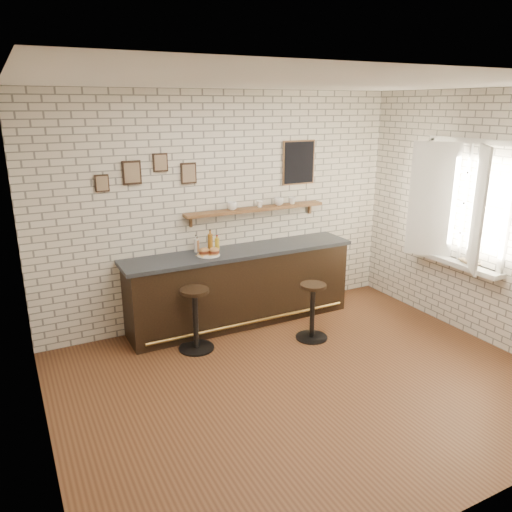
{
  "coord_description": "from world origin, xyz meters",
  "views": [
    {
      "loc": [
        -2.61,
        -3.9,
        2.82
      ],
      "look_at": [
        -0.12,
        0.9,
        1.17
      ],
      "focal_mm": 35.0,
      "sensor_mm": 36.0,
      "label": 1
    }
  ],
  "objects_px": {
    "book_lower": "(465,263)",
    "bar_stool_left": "(195,317)",
    "shelf_cup_c": "(279,201)",
    "shelf_cup_d": "(292,201)",
    "bitters_bottle_brown": "(197,246)",
    "bar_counter": "(241,286)",
    "bitters_bottle_amber": "(210,242)",
    "shelf_cup_b": "(260,204)",
    "sandwich_plate": "(208,255)",
    "bitters_bottle_white": "(196,245)",
    "book_upper": "(463,261)",
    "ciabatta_sandwich": "(209,251)",
    "shelf_cup_a": "(232,206)",
    "bar_stool_right": "(312,310)",
    "condiment_bottle_yellow": "(217,243)"
  },
  "relations": [
    {
      "from": "shelf_cup_d",
      "to": "book_upper",
      "type": "distance_m",
      "value": 2.33
    },
    {
      "from": "bar_counter",
      "to": "sandwich_plate",
      "type": "xyz_separation_m",
      "value": [
        -0.46,
        -0.04,
        0.51
      ]
    },
    {
      "from": "bar_stool_left",
      "to": "bitters_bottle_brown",
      "type": "bearing_deg",
      "value": 65.72
    },
    {
      "from": "bitters_bottle_white",
      "to": "shelf_cup_b",
      "type": "height_order",
      "value": "shelf_cup_b"
    },
    {
      "from": "ciabatta_sandwich",
      "to": "shelf_cup_d",
      "type": "xyz_separation_m",
      "value": [
        1.35,
        0.24,
        0.48
      ]
    },
    {
      "from": "bitters_bottle_amber",
      "to": "book_upper",
      "type": "xyz_separation_m",
      "value": [
        2.66,
        -1.73,
        -0.16
      ]
    },
    {
      "from": "shelf_cup_d",
      "to": "condiment_bottle_yellow",
      "type": "bearing_deg",
      "value": 150.63
    },
    {
      "from": "bar_counter",
      "to": "bar_stool_left",
      "type": "relative_size",
      "value": 4.06
    },
    {
      "from": "bar_counter",
      "to": "bitters_bottle_white",
      "type": "relative_size",
      "value": 13.84
    },
    {
      "from": "shelf_cup_c",
      "to": "book_upper",
      "type": "height_order",
      "value": "shelf_cup_c"
    },
    {
      "from": "condiment_bottle_yellow",
      "to": "book_lower",
      "type": "bearing_deg",
      "value": -34.44
    },
    {
      "from": "bitters_bottle_amber",
      "to": "book_upper",
      "type": "height_order",
      "value": "bitters_bottle_amber"
    },
    {
      "from": "bitters_bottle_brown",
      "to": "book_lower",
      "type": "xyz_separation_m",
      "value": [
        2.84,
        -1.76,
        -0.15
      ]
    },
    {
      "from": "shelf_cup_c",
      "to": "bar_stool_left",
      "type": "bearing_deg",
      "value": 133.21
    },
    {
      "from": "sandwich_plate",
      "to": "ciabatta_sandwich",
      "type": "relative_size",
      "value": 1.11
    },
    {
      "from": "book_lower",
      "to": "bar_stool_left",
      "type": "bearing_deg",
      "value": 177.02
    },
    {
      "from": "bar_stool_left",
      "to": "shelf_cup_b",
      "type": "bearing_deg",
      "value": 28.77
    },
    {
      "from": "shelf_cup_c",
      "to": "shelf_cup_d",
      "type": "height_order",
      "value": "shelf_cup_c"
    },
    {
      "from": "bitters_bottle_amber",
      "to": "book_lower",
      "type": "bearing_deg",
      "value": -33.49
    },
    {
      "from": "shelf_cup_a",
      "to": "book_upper",
      "type": "xyz_separation_m",
      "value": [
        2.33,
        -1.75,
        -0.59
      ]
    },
    {
      "from": "bar_counter",
      "to": "bitters_bottle_amber",
      "type": "height_order",
      "value": "bitters_bottle_amber"
    },
    {
      "from": "condiment_bottle_yellow",
      "to": "bitters_bottle_brown",
      "type": "bearing_deg",
      "value": 180.0
    },
    {
      "from": "bar_counter",
      "to": "bitters_bottle_amber",
      "type": "relative_size",
      "value": 11.39
    },
    {
      "from": "ciabatta_sandwich",
      "to": "shelf_cup_a",
      "type": "bearing_deg",
      "value": 29.19
    },
    {
      "from": "bitters_bottle_white",
      "to": "shelf_cup_b",
      "type": "bearing_deg",
      "value": 1.43
    },
    {
      "from": "bitters_bottle_brown",
      "to": "bitters_bottle_amber",
      "type": "xyz_separation_m",
      "value": [
        0.18,
        0.0,
        0.03
      ]
    },
    {
      "from": "bitters_bottle_white",
      "to": "bitters_bottle_amber",
      "type": "height_order",
      "value": "bitters_bottle_amber"
    },
    {
      "from": "bar_counter",
      "to": "shelf_cup_c",
      "type": "distance_m",
      "value": 1.26
    },
    {
      "from": "bitters_bottle_brown",
      "to": "shelf_cup_b",
      "type": "height_order",
      "value": "shelf_cup_b"
    },
    {
      "from": "condiment_bottle_yellow",
      "to": "shelf_cup_b",
      "type": "distance_m",
      "value": 0.79
    },
    {
      "from": "bar_counter",
      "to": "bar_stool_right",
      "type": "xyz_separation_m",
      "value": [
        0.57,
        -0.86,
        -0.12
      ]
    },
    {
      "from": "book_upper",
      "to": "bar_stool_right",
      "type": "bearing_deg",
      "value": 172.21
    },
    {
      "from": "sandwich_plate",
      "to": "bar_stool_left",
      "type": "relative_size",
      "value": 0.37
    },
    {
      "from": "bitters_bottle_brown",
      "to": "shelf_cup_c",
      "type": "relative_size",
      "value": 1.48
    },
    {
      "from": "book_lower",
      "to": "shelf_cup_b",
      "type": "bearing_deg",
      "value": 153.94
    },
    {
      "from": "bar_stool_right",
      "to": "bitters_bottle_white",
      "type": "bearing_deg",
      "value": 137.03
    },
    {
      "from": "bar_stool_right",
      "to": "shelf_cup_d",
      "type": "height_order",
      "value": "shelf_cup_d"
    },
    {
      "from": "shelf_cup_c",
      "to": "bar_counter",
      "type": "bearing_deg",
      "value": 125.81
    },
    {
      "from": "sandwich_plate",
      "to": "shelf_cup_b",
      "type": "xyz_separation_m",
      "value": [
        0.85,
        0.24,
        0.53
      ]
    },
    {
      "from": "bitters_bottle_white",
      "to": "condiment_bottle_yellow",
      "type": "relative_size",
      "value": 1.21
    },
    {
      "from": "bitters_bottle_white",
      "to": "book_upper",
      "type": "distance_m",
      "value": 3.34
    },
    {
      "from": "sandwich_plate",
      "to": "book_lower",
      "type": "xyz_separation_m",
      "value": [
        2.78,
        -1.54,
        -0.08
      ]
    },
    {
      "from": "bitters_bottle_brown",
      "to": "bar_stool_right",
      "type": "xyz_separation_m",
      "value": [
        1.1,
        -1.03,
        -0.7
      ]
    },
    {
      "from": "bar_stool_left",
      "to": "book_lower",
      "type": "height_order",
      "value": "book_lower"
    },
    {
      "from": "bar_stool_left",
      "to": "shelf_cup_b",
      "type": "height_order",
      "value": "shelf_cup_b"
    },
    {
      "from": "ciabatta_sandwich",
      "to": "shelf_cup_a",
      "type": "height_order",
      "value": "shelf_cup_a"
    },
    {
      "from": "shelf_cup_c",
      "to": "book_lower",
      "type": "distance_m",
      "value": 2.49
    },
    {
      "from": "shelf_cup_d",
      "to": "shelf_cup_b",
      "type": "bearing_deg",
      "value": 149.47
    },
    {
      "from": "bitters_bottle_white",
      "to": "bitters_bottle_amber",
      "type": "relative_size",
      "value": 0.82
    },
    {
      "from": "bitters_bottle_amber",
      "to": "shelf_cup_d",
      "type": "height_order",
      "value": "shelf_cup_d"
    }
  ]
}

